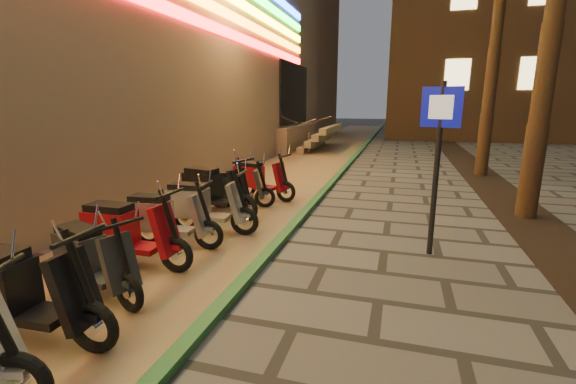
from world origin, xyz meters
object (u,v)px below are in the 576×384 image
(scooter_10, at_px, (202,205))
(scooter_13, at_px, (258,178))
(scooter_8, at_px, (126,232))
(scooter_6, at_px, (17,292))
(pedestrian_sign, at_px, (438,146))
(scooter_7, at_px, (91,258))
(scooter_9, at_px, (164,218))
(scooter_12, at_px, (233,188))
(scooter_11, at_px, (212,189))

(scooter_10, distance_m, scooter_13, 2.74)
(scooter_13, bearing_deg, scooter_8, -83.47)
(scooter_13, bearing_deg, scooter_6, -80.05)
(pedestrian_sign, height_order, scooter_6, pedestrian_sign)
(scooter_13, bearing_deg, scooter_7, -80.86)
(scooter_6, distance_m, scooter_9, 2.68)
(scooter_6, height_order, scooter_8, scooter_6)
(pedestrian_sign, relative_size, scooter_7, 1.72)
(scooter_10, bearing_deg, scooter_8, -106.42)
(scooter_9, height_order, scooter_13, scooter_13)
(scooter_12, bearing_deg, pedestrian_sign, -38.13)
(scooter_11, xyz_separation_m, scooter_13, (0.39, 1.66, -0.05))
(scooter_8, height_order, scooter_13, scooter_8)
(scooter_9, bearing_deg, scooter_10, 67.52)
(pedestrian_sign, relative_size, scooter_13, 1.59)
(scooter_8, bearing_deg, scooter_6, -82.77)
(scooter_11, bearing_deg, scooter_10, -57.53)
(scooter_6, distance_m, scooter_7, 1.00)
(scooter_11, distance_m, scooter_13, 1.71)
(scooter_9, xyz_separation_m, scooter_11, (-0.09, 1.89, 0.07))
(scooter_6, height_order, scooter_11, scooter_11)
(scooter_8, height_order, scooter_9, scooter_8)
(scooter_12, bearing_deg, scooter_7, -105.53)
(scooter_7, distance_m, scooter_13, 5.24)
(scooter_6, bearing_deg, pedestrian_sign, 38.67)
(scooter_6, relative_size, scooter_11, 0.95)
(scooter_11, relative_size, scooter_13, 1.10)
(scooter_8, xyz_separation_m, scooter_9, (0.07, 0.83, -0.03))
(scooter_7, xyz_separation_m, scooter_9, (-0.09, 1.69, 0.02))
(scooter_6, xyz_separation_m, scooter_9, (-0.14, 2.68, -0.04))
(scooter_6, xyz_separation_m, scooter_7, (-0.05, 0.99, -0.06))
(scooter_7, bearing_deg, scooter_13, 105.42)
(scooter_6, xyz_separation_m, scooter_13, (0.16, 6.23, -0.03))
(scooter_10, height_order, scooter_11, scooter_11)
(pedestrian_sign, distance_m, scooter_8, 4.76)
(scooter_6, xyz_separation_m, scooter_11, (-0.23, 4.57, 0.03))
(scooter_6, relative_size, scooter_8, 1.03)
(scooter_7, height_order, scooter_13, scooter_13)
(scooter_6, bearing_deg, scooter_10, 85.62)
(scooter_10, bearing_deg, scooter_7, -98.95)
(pedestrian_sign, relative_size, scooter_11, 1.44)
(scooter_11, bearing_deg, scooter_9, -72.12)
(scooter_6, xyz_separation_m, scooter_12, (-0.07, 5.26, -0.07))
(scooter_8, bearing_deg, scooter_13, 85.67)
(scooter_7, bearing_deg, scooter_8, 118.77)
(pedestrian_sign, relative_size, scooter_8, 1.56)
(scooter_8, bearing_deg, scooter_12, 88.23)
(scooter_10, relative_size, scooter_13, 1.02)
(scooter_12, bearing_deg, scooter_9, -107.33)
(pedestrian_sign, xyz_separation_m, scooter_6, (-4.06, -3.57, -1.18))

